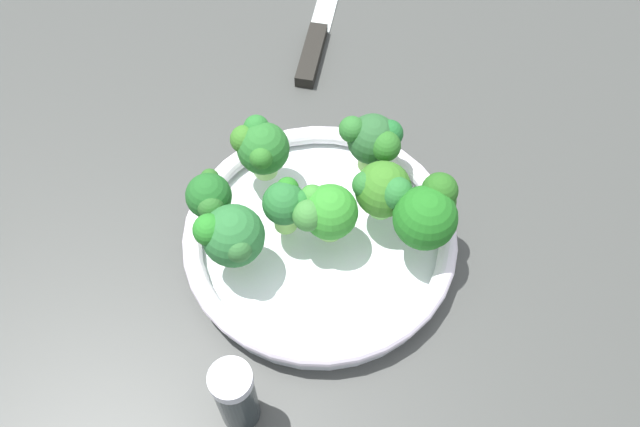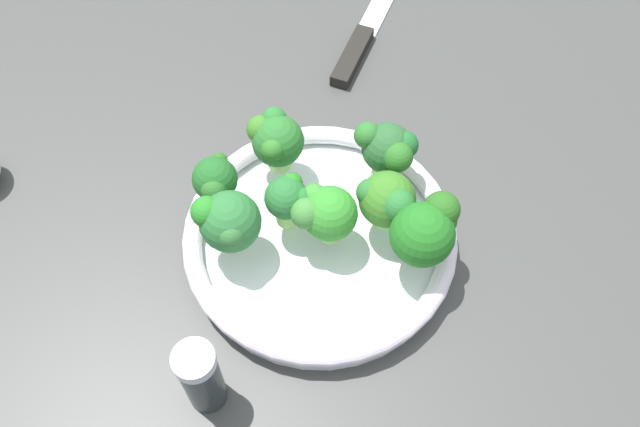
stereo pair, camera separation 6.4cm
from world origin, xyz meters
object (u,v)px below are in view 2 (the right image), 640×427
at_px(bowl, 320,239).
at_px(broccoli_floret_3, 426,230).
at_px(broccoli_floret_0, 228,222).
at_px(broccoli_floret_5, 388,149).
at_px(broccoli_floret_4, 288,198).
at_px(broccoli_floret_1, 326,213).
at_px(knife, 365,32).
at_px(broccoli_floret_2, 216,182).
at_px(broccoli_floret_7, 276,140).
at_px(pepper_shaker, 201,377).
at_px(broccoli_floret_6, 387,200).

distance_m(bowl, broccoli_floret_3, 0.12).
height_order(broccoli_floret_0, broccoli_floret_5, broccoli_floret_5).
height_order(broccoli_floret_0, broccoli_floret_4, broccoli_floret_0).
bearing_deg(broccoli_floret_1, knife, 177.61).
bearing_deg(broccoli_floret_1, broccoli_floret_2, -100.60).
bearing_deg(broccoli_floret_1, broccoli_floret_3, 82.31).
bearing_deg(broccoli_floret_2, broccoli_floret_0, 25.75).
xyz_separation_m(broccoli_floret_4, knife, (-0.30, 0.05, -0.07)).
xyz_separation_m(broccoli_floret_3, broccoli_floret_5, (-0.09, -0.04, -0.00)).
xyz_separation_m(broccoli_floret_3, broccoli_floret_7, (-0.09, -0.15, -0.00)).
bearing_deg(pepper_shaker, bowl, 153.84).
bearing_deg(broccoli_floret_6, broccoli_floret_0, -73.50).
relative_size(broccoli_floret_5, pepper_shaker, 0.73).
bearing_deg(knife, broccoli_floret_3, 13.85).
relative_size(broccoli_floret_2, broccoli_floret_7, 0.97).
bearing_deg(broccoli_floret_4, pepper_shaker, -15.86).
xyz_separation_m(bowl, broccoli_floret_2, (-0.02, -0.10, 0.05)).
bearing_deg(knife, pepper_shaker, -11.79).
xyz_separation_m(broccoli_floret_2, broccoli_floret_7, (-0.06, 0.05, 0.00)).
xyz_separation_m(broccoli_floret_7, knife, (-0.24, 0.07, -0.07)).
distance_m(broccoli_floret_3, broccoli_floret_6, 0.05).
distance_m(bowl, broccoli_floret_6, 0.08).
xyz_separation_m(broccoli_floret_2, knife, (-0.29, 0.12, -0.07)).
bearing_deg(bowl, broccoli_floret_1, 69.34).
relative_size(bowl, broccoli_floret_1, 4.35).
relative_size(broccoli_floret_2, broccoli_floret_3, 0.86).
distance_m(broccoli_floret_4, broccoli_floret_7, 0.07).
bearing_deg(broccoli_floret_3, bowl, -98.44).
height_order(broccoli_floret_2, broccoli_floret_5, broccoli_floret_5).
xyz_separation_m(broccoli_floret_0, broccoli_floret_5, (-0.10, 0.14, 0.00)).
relative_size(broccoli_floret_0, broccoli_floret_2, 1.06).
distance_m(broccoli_floret_1, broccoli_floret_6, 0.06).
bearing_deg(pepper_shaker, broccoli_floret_0, -179.28).
distance_m(bowl, broccoli_floret_4, 0.06).
bearing_deg(broccoli_floret_3, knife, -166.15).
distance_m(broccoli_floret_1, broccoli_floret_4, 0.04).
bearing_deg(pepper_shaker, broccoli_floret_7, 173.64).
bearing_deg(broccoli_floret_0, broccoli_floret_7, 164.14).
height_order(broccoli_floret_2, broccoli_floret_4, broccoli_floret_2).
bearing_deg(knife, broccoli_floret_5, 9.45).
xyz_separation_m(broccoli_floret_3, pepper_shaker, (0.15, -0.18, -0.03)).
bearing_deg(broccoli_floret_5, broccoli_floret_6, 3.51).
height_order(bowl, broccoli_floret_1, broccoli_floret_1).
height_order(broccoli_floret_1, broccoli_floret_5, broccoli_floret_5).
relative_size(broccoli_floret_6, broccoli_floret_7, 1.00).
height_order(broccoli_floret_4, pepper_shaker, same).
bearing_deg(bowl, knife, 176.59).
bearing_deg(broccoli_floret_3, broccoli_floret_7, -120.50).
xyz_separation_m(knife, pepper_shaker, (0.47, -0.10, 0.04)).
relative_size(broccoli_floret_1, broccoli_floret_7, 0.97).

